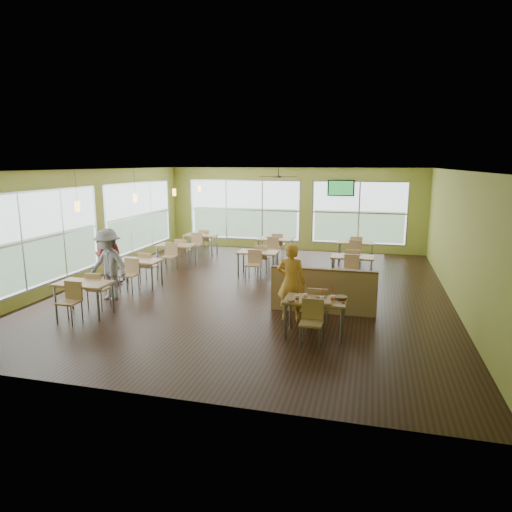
# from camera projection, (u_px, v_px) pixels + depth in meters

# --- Properties ---
(room) EXTENTS (12.00, 12.04, 3.20)m
(room) POSITION_uv_depth(u_px,v_px,m) (255.00, 231.00, 12.10)
(room) COLOR black
(room) RESTS_ON ground
(window_bays) EXTENTS (9.24, 10.24, 2.38)m
(window_bays) POSITION_uv_depth(u_px,v_px,m) (203.00, 219.00, 15.69)
(window_bays) COLOR white
(window_bays) RESTS_ON room
(main_table) EXTENTS (1.22, 1.52, 0.87)m
(main_table) POSITION_uv_depth(u_px,v_px,m) (315.00, 305.00, 8.96)
(main_table) COLOR tan
(main_table) RESTS_ON floor
(half_wall_divider) EXTENTS (2.40, 0.14, 1.04)m
(half_wall_divider) POSITION_uv_depth(u_px,v_px,m) (323.00, 291.00, 10.36)
(half_wall_divider) COLOR tan
(half_wall_divider) RESTS_ON floor
(dining_tables) EXTENTS (6.92, 8.72, 0.87)m
(dining_tables) POSITION_uv_depth(u_px,v_px,m) (236.00, 253.00, 14.17)
(dining_tables) COLOR tan
(dining_tables) RESTS_ON floor
(pendant_lights) EXTENTS (0.11, 7.31, 0.86)m
(pendant_lights) POSITION_uv_depth(u_px,v_px,m) (155.00, 195.00, 13.35)
(pendant_lights) COLOR #2D2119
(pendant_lights) RESTS_ON ceiling
(ceiling_fan) EXTENTS (1.25, 1.25, 0.29)m
(ceiling_fan) POSITION_uv_depth(u_px,v_px,m) (278.00, 176.00, 14.68)
(ceiling_fan) COLOR #2D2119
(ceiling_fan) RESTS_ON ceiling
(tv_backwall) EXTENTS (1.00, 0.07, 0.60)m
(tv_backwall) POSITION_uv_depth(u_px,v_px,m) (341.00, 188.00, 17.08)
(tv_backwall) COLOR black
(tv_backwall) RESTS_ON wall_back
(man_plaid) EXTENTS (0.65, 0.45, 1.72)m
(man_plaid) POSITION_uv_depth(u_px,v_px,m) (291.00, 282.00, 9.81)
(man_plaid) COLOR #D16317
(man_plaid) RESTS_ON floor
(patron_maroon) EXTENTS (0.88, 0.75, 1.58)m
(patron_maroon) POSITION_uv_depth(u_px,v_px,m) (108.00, 256.00, 12.87)
(patron_maroon) COLOR maroon
(patron_maroon) RESTS_ON floor
(patron_grey) EXTENTS (1.28, 0.92, 1.78)m
(patron_grey) POSITION_uv_depth(u_px,v_px,m) (108.00, 265.00, 11.33)
(patron_grey) COLOR slate
(patron_grey) RESTS_ON floor
(cup_blue) EXTENTS (0.10, 0.10, 0.35)m
(cup_blue) POSITION_uv_depth(u_px,v_px,m) (297.00, 298.00, 8.77)
(cup_blue) COLOR white
(cup_blue) RESTS_ON main_table
(cup_yellow) EXTENTS (0.09, 0.09, 0.34)m
(cup_yellow) POSITION_uv_depth(u_px,v_px,m) (305.00, 297.00, 8.88)
(cup_yellow) COLOR white
(cup_yellow) RESTS_ON main_table
(cup_red_near) EXTENTS (0.09, 0.09, 0.31)m
(cup_red_near) POSITION_uv_depth(u_px,v_px,m) (322.00, 299.00, 8.72)
(cup_red_near) COLOR white
(cup_red_near) RESTS_ON main_table
(cup_red_far) EXTENTS (0.10, 0.10, 0.36)m
(cup_red_far) POSITION_uv_depth(u_px,v_px,m) (333.00, 299.00, 8.74)
(cup_red_far) COLOR white
(cup_red_far) RESTS_ON main_table
(food_basket) EXTENTS (0.27, 0.27, 0.06)m
(food_basket) POSITION_uv_depth(u_px,v_px,m) (341.00, 298.00, 8.93)
(food_basket) COLOR black
(food_basket) RESTS_ON main_table
(ketchup_cup) EXTENTS (0.06, 0.06, 0.03)m
(ketchup_cup) POSITION_uv_depth(u_px,v_px,m) (343.00, 303.00, 8.68)
(ketchup_cup) COLOR #AA2D0D
(ketchup_cup) RESTS_ON main_table
(wrapper_left) EXTENTS (0.19, 0.18, 0.04)m
(wrapper_left) POSITION_uv_depth(u_px,v_px,m) (291.00, 300.00, 8.80)
(wrapper_left) COLOR #9C814B
(wrapper_left) RESTS_ON main_table
(wrapper_mid) EXTENTS (0.25, 0.24, 0.05)m
(wrapper_mid) POSITION_uv_depth(u_px,v_px,m) (321.00, 297.00, 9.03)
(wrapper_mid) COLOR #9C814B
(wrapper_mid) RESTS_ON main_table
(wrapper_right) EXTENTS (0.15, 0.14, 0.04)m
(wrapper_right) POSITION_uv_depth(u_px,v_px,m) (328.00, 304.00, 8.58)
(wrapper_right) COLOR #9C814B
(wrapper_right) RESTS_ON main_table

